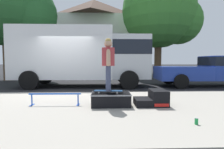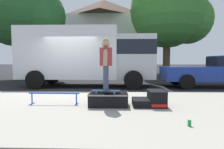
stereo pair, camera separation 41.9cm
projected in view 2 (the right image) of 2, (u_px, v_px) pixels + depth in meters
The scene contains 13 objects.
ground_plane at pixel (65, 93), 8.25m from camera, with size 140.00×140.00×0.00m, color black.
sidewalk_slab at pixel (35, 108), 5.26m from camera, with size 50.00×5.00×0.12m, color #A8A093.
skate_box at pixel (108, 99), 5.33m from camera, with size 1.07×0.70×0.35m.
kicker_ramp at pixel (152, 99), 5.30m from camera, with size 0.88×0.68×0.43m.
grind_rail at pixel (54, 95), 5.50m from camera, with size 1.44×0.28×0.34m.
skateboard at pixel (106, 91), 5.34m from camera, with size 0.80×0.29×0.07m.
skater_kid at pixel (106, 60), 5.28m from camera, with size 0.35×0.74×1.43m.
soda_can at pixel (189, 123), 3.64m from camera, with size 0.07×0.07×0.13m.
box_truck at pixel (88, 54), 10.31m from camera, with size 6.91×2.63×3.05m.
pickup_truck_blue at pixel (222, 70), 9.97m from camera, with size 5.70×2.09×1.61m.
street_tree_main at pixel (21, 8), 13.60m from camera, with size 6.34×5.76×8.14m.
street_tree_neighbour at pixel (172, 13), 15.11m from camera, with size 6.38×5.80×8.19m.
house_behind at pixel (104, 36), 22.52m from camera, with size 9.54×8.23×8.40m.
Camera 2 is at (2.25, -8.12, 1.35)m, focal length 31.05 mm.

